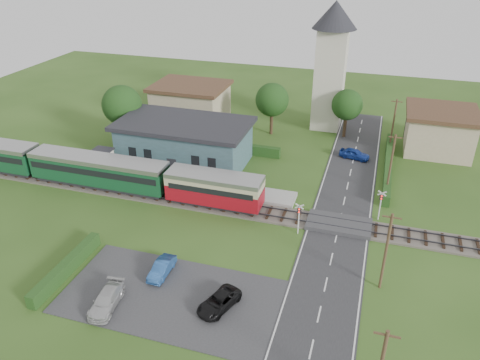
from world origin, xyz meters
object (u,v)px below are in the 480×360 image
(crossing_signal_near, at_px, (299,214))
(car_park_silver, at_px, (106,300))
(equipment_hut, at_px, (103,160))
(pedestrian_near, at_px, (232,182))
(house_east, at_px, (439,130))
(car_on_road, at_px, (354,154))
(car_park_blue, at_px, (162,268))
(church_tower, at_px, (332,57))
(pedestrian_far, at_px, (132,167))
(station_building, at_px, (185,142))
(train, at_px, (74,166))
(house_west, at_px, (191,102))
(car_park_dark, at_px, (219,302))
(crossing_signal_far, at_px, (381,201))

(crossing_signal_near, xyz_separation_m, car_park_silver, (-12.03, -14.09, -1.45))
(equipment_hut, xyz_separation_m, pedestrian_near, (15.88, 0.33, -0.54))
(house_east, relative_size, car_park_silver, 2.09)
(car_on_road, height_order, car_park_blue, car_on_road)
(equipment_hut, relative_size, crossing_signal_near, 0.78)
(church_tower, height_order, house_east, church_tower)
(equipment_hut, xyz_separation_m, crossing_signal_near, (24.40, -5.61, 0.39))
(car_park_blue, bearing_deg, equipment_hut, 134.48)
(car_on_road, distance_m, pedestrian_far, 27.47)
(station_building, xyz_separation_m, pedestrian_near, (7.88, -5.47, -1.48))
(train, relative_size, house_west, 4.00)
(pedestrian_near, bearing_deg, pedestrian_far, -11.54)
(station_building, bearing_deg, house_east, 23.44)
(car_park_blue, bearing_deg, pedestrian_near, 85.55)
(train, height_order, car_on_road, train)
(equipment_hut, height_order, crossing_signal_near, crossing_signal_near)
(train, bearing_deg, car_park_dark, -32.36)
(car_park_dark, bearing_deg, house_west, 135.16)
(car_park_dark, relative_size, pedestrian_far, 2.45)
(church_tower, height_order, car_park_dark, church_tower)
(crossing_signal_far, distance_m, car_park_dark, 19.87)
(car_park_dark, bearing_deg, church_tower, 106.33)
(crossing_signal_near, height_order, pedestrian_far, crossing_signal_near)
(house_west, distance_m, car_park_dark, 41.08)
(crossing_signal_far, xyz_separation_m, pedestrian_near, (-15.72, 1.13, -0.93))
(train, relative_size, car_on_road, 11.50)
(crossing_signal_far, bearing_deg, car_on_road, 104.62)
(car_on_road, bearing_deg, house_west, 87.46)
(station_building, distance_m, church_tower, 23.89)
(car_park_blue, bearing_deg, car_park_dark, -21.68)
(house_east, xyz_separation_m, car_park_blue, (-23.29, -33.74, -2.14))
(church_tower, relative_size, pedestrian_near, 11.55)
(car_park_blue, relative_size, car_park_silver, 0.83)
(train, distance_m, car_park_blue, 20.17)
(house_west, xyz_separation_m, car_park_silver, (9.37, -39.50, -2.10))
(pedestrian_far, bearing_deg, equipment_hut, 70.52)
(house_west, relative_size, car_park_blue, 3.09)
(station_building, distance_m, car_on_road, 21.34)
(station_building, xyz_separation_m, house_east, (30.00, 13.01, 0.10))
(car_park_silver, bearing_deg, station_building, 92.19)
(crossing_signal_far, distance_m, car_park_blue, 22.08)
(car_park_silver, bearing_deg, church_tower, 68.43)
(car_on_road, bearing_deg, car_park_dark, 179.03)
(train, height_order, church_tower, church_tower)
(crossing_signal_near, bearing_deg, pedestrian_far, 164.37)
(equipment_hut, height_order, house_west, house_west)
(crossing_signal_near, xyz_separation_m, pedestrian_near, (-8.52, 5.93, -0.93))
(equipment_hut, xyz_separation_m, house_west, (3.00, 19.80, 1.04))
(train, height_order, house_east, house_east)
(house_west, xyz_separation_m, car_park_dark, (17.58, -37.07, -2.17))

